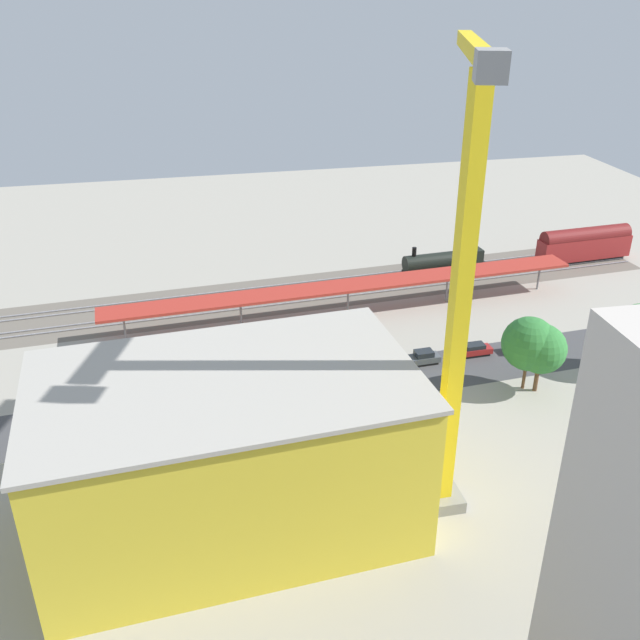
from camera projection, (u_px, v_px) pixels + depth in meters
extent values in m
plane|color=#9E998C|center=(314.00, 365.00, 87.67)|extent=(191.20, 191.20, 0.00)
cube|color=#665E54|center=(284.00, 295.00, 107.04)|extent=(120.13, 21.48, 0.01)
cube|color=#424244|center=(324.00, 388.00, 82.90)|extent=(119.83, 17.00, 0.01)
cube|color=#9E9EA8|center=(280.00, 285.00, 109.99)|extent=(119.24, 8.14, 0.12)
cube|color=#9E9EA8|center=(282.00, 288.00, 108.73)|extent=(119.24, 8.14, 0.12)
cube|color=#9E9EA8|center=(286.00, 299.00, 105.19)|extent=(119.24, 8.14, 0.12)
cube|color=#9E9EA8|center=(288.00, 303.00, 103.93)|extent=(119.24, 8.14, 0.12)
cube|color=#A82D23|center=(348.00, 286.00, 99.16)|extent=(69.23, 9.10, 0.38)
cylinder|color=slate|center=(539.00, 277.00, 108.03)|extent=(0.30, 0.30, 4.18)
cylinder|color=slate|center=(447.00, 288.00, 104.10)|extent=(0.30, 0.30, 4.18)
cylinder|color=slate|center=(348.00, 300.00, 100.17)|extent=(0.30, 0.30, 4.18)
cylinder|color=slate|center=(241.00, 314.00, 96.24)|extent=(0.30, 0.30, 4.18)
cylinder|color=slate|center=(125.00, 328.00, 92.31)|extent=(0.30, 0.30, 4.18)
cube|color=black|center=(446.00, 270.00, 114.56)|extent=(14.86, 3.37, 1.00)
cylinder|color=black|center=(439.00, 261.00, 113.38)|extent=(11.99, 3.44, 2.65)
cube|color=black|center=(471.00, 259.00, 115.07)|extent=(3.08, 3.04, 3.76)
cylinder|color=black|center=(414.00, 252.00, 111.36)|extent=(0.70, 0.70, 1.40)
cube|color=black|center=(582.00, 259.00, 119.45)|extent=(15.08, 3.40, 0.60)
cube|color=maroon|center=(584.00, 248.00, 118.51)|extent=(16.78, 4.11, 3.62)
cylinder|color=maroon|center=(586.00, 236.00, 117.60)|extent=(16.11, 4.06, 3.00)
cube|color=black|center=(522.00, 350.00, 90.99)|extent=(4.04, 1.85, 0.30)
cube|color=navy|center=(523.00, 346.00, 90.76)|extent=(4.80, 1.95, 0.72)
cube|color=#1E2328|center=(523.00, 342.00, 90.44)|extent=(2.71, 1.66, 0.69)
cube|color=black|center=(474.00, 354.00, 90.04)|extent=(3.90, 1.77, 0.30)
cube|color=maroon|center=(474.00, 350.00, 89.82)|extent=(4.63, 1.86, 0.73)
cube|color=#1E2328|center=(475.00, 346.00, 89.53)|extent=(2.61, 1.58, 0.54)
cube|color=black|center=(423.00, 362.00, 88.14)|extent=(3.47, 1.86, 0.30)
cube|color=#474C51|center=(424.00, 358.00, 87.90)|extent=(4.13, 1.96, 0.75)
cube|color=#1E2328|center=(424.00, 353.00, 87.58)|extent=(2.33, 1.67, 0.70)
cube|color=black|center=(374.00, 365.00, 87.56)|extent=(3.74, 1.81, 0.30)
cube|color=silver|center=(374.00, 361.00, 87.31)|extent=(4.44, 1.92, 0.81)
cube|color=#1E2328|center=(374.00, 356.00, 87.01)|extent=(2.52, 1.62, 0.51)
cube|color=black|center=(322.00, 372.00, 85.93)|extent=(4.06, 1.96, 0.30)
cube|color=silver|center=(323.00, 368.00, 85.67)|extent=(4.82, 2.07, 0.89)
cube|color=#1E2328|center=(323.00, 362.00, 85.33)|extent=(2.72, 1.76, 0.64)
cube|color=black|center=(270.00, 377.00, 84.82)|extent=(4.01, 2.03, 0.30)
cube|color=#474C51|center=(270.00, 373.00, 84.56)|extent=(4.75, 2.17, 0.85)
cube|color=#1E2328|center=(270.00, 368.00, 84.23)|extent=(2.71, 1.77, 0.65)
cube|color=black|center=(211.00, 386.00, 83.02)|extent=(3.51, 1.87, 0.30)
cube|color=silver|center=(211.00, 382.00, 82.77)|extent=(4.17, 1.97, 0.79)
cube|color=#1E2328|center=(211.00, 377.00, 82.46)|extent=(2.36, 1.68, 0.63)
cube|color=black|center=(151.00, 390.00, 82.25)|extent=(4.03, 1.95, 0.30)
cube|color=silver|center=(151.00, 386.00, 82.01)|extent=(4.79, 2.05, 0.79)
cube|color=#1E2328|center=(150.00, 381.00, 81.72)|extent=(2.70, 1.75, 0.52)
cube|color=yellow|center=(229.00, 455.00, 59.76)|extent=(32.19, 20.26, 14.38)
cube|color=#ADA89E|center=(224.00, 381.00, 56.48)|extent=(32.83, 20.90, 0.40)
cube|color=gray|center=(441.00, 498.00, 64.63)|extent=(3.60, 3.60, 1.20)
cube|color=yellow|center=(458.00, 318.00, 56.39)|extent=(1.40, 1.40, 38.30)
cube|color=yellow|center=(474.00, 48.00, 54.19)|extent=(7.79, 20.05, 1.20)
cube|color=gray|center=(491.00, 66.00, 43.60)|extent=(2.66, 2.91, 2.00)
cube|color=black|center=(271.00, 423.00, 76.04)|extent=(9.17, 2.82, 0.50)
cube|color=white|center=(280.00, 407.00, 75.56)|extent=(6.86, 2.87, 3.04)
cube|color=#334C8C|center=(240.00, 418.00, 74.55)|extent=(2.51, 2.53, 2.22)
cube|color=black|center=(106.00, 440.00, 73.23)|extent=(9.75, 3.05, 0.50)
cube|color=silver|center=(114.00, 425.00, 72.77)|extent=(7.72, 3.15, 2.80)
cube|color=silver|center=(67.00, 436.00, 71.63)|extent=(2.25, 2.71, 2.24)
cylinder|color=brown|center=(524.00, 374.00, 82.08)|extent=(0.38, 0.38, 3.76)
sphere|color=#2D7233|center=(529.00, 344.00, 80.26)|extent=(6.32, 6.32, 6.32)
cylinder|color=brown|center=(634.00, 358.00, 85.73)|extent=(0.56, 0.56, 3.60)
cylinder|color=brown|center=(537.00, 377.00, 81.68)|extent=(0.51, 0.51, 3.55)
sphere|color=#2D7233|center=(541.00, 349.00, 79.98)|extent=(5.82, 5.82, 5.82)
cylinder|color=#333333|center=(277.00, 395.00, 76.85)|extent=(0.16, 0.16, 5.03)
cube|color=black|center=(277.00, 372.00, 75.54)|extent=(0.36, 0.36, 0.90)
sphere|color=yellow|center=(275.00, 372.00, 75.49)|extent=(0.20, 0.20, 0.20)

